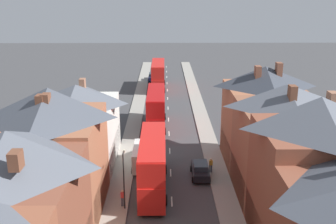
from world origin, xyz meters
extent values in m
cube|color=gray|center=(-5.10, 38.00, 0.07)|extent=(2.20, 104.00, 0.14)
cube|color=gray|center=(5.10, 38.00, 0.07)|extent=(2.20, 104.00, 0.14)
cube|color=silver|center=(0.00, 18.00, 0.01)|extent=(0.14, 1.80, 0.01)
cube|color=silver|center=(0.00, 24.00, 0.01)|extent=(0.14, 1.80, 0.01)
cube|color=silver|center=(0.00, 30.00, 0.01)|extent=(0.14, 1.80, 0.01)
cube|color=silver|center=(0.00, 36.00, 0.01)|extent=(0.14, 1.80, 0.01)
cube|color=silver|center=(0.00, 42.00, 0.01)|extent=(0.14, 1.80, 0.01)
cube|color=silver|center=(0.00, 48.00, 0.01)|extent=(0.14, 1.80, 0.01)
cube|color=silver|center=(0.00, 54.00, 0.01)|extent=(0.14, 1.80, 0.01)
cube|color=silver|center=(0.00, 60.00, 0.01)|extent=(0.14, 1.80, 0.01)
cube|color=silver|center=(0.00, 66.00, 0.01)|extent=(0.14, 1.80, 0.01)
cube|color=silver|center=(0.00, 72.00, 0.01)|extent=(0.14, 1.80, 0.01)
cube|color=silver|center=(0.00, 78.00, 0.01)|extent=(0.14, 1.80, 0.01)
cube|color=silver|center=(0.00, 84.00, 0.01)|extent=(0.14, 1.80, 0.01)
pyramid|color=#565B66|center=(-10.20, 7.60, 9.68)|extent=(8.00, 8.83, 2.47)
cube|color=brown|center=(-8.69, 4.96, 10.20)|extent=(0.60, 0.90, 1.03)
cube|color=#A36042|center=(-10.20, 16.70, 4.37)|extent=(8.00, 9.37, 8.73)
cube|color=maroon|center=(-6.26, 16.70, 1.60)|extent=(0.12, 8.62, 3.20)
pyramid|color=#474C56|center=(-10.20, 16.70, 10.02)|extent=(8.00, 9.37, 2.57)
cube|color=brown|center=(-10.42, 15.31, 10.54)|extent=(0.60, 0.90, 1.05)
cube|color=brown|center=(-10.00, 15.39, 10.58)|extent=(0.60, 0.90, 1.12)
cube|color=silver|center=(-10.20, 26.61, 3.52)|extent=(8.00, 10.46, 7.04)
cube|color=black|center=(-6.26, 26.61, 1.60)|extent=(0.12, 9.62, 3.20)
pyramid|color=#565B66|center=(-10.20, 26.61, 8.10)|extent=(8.00, 10.46, 2.12)
cube|color=#99664C|center=(-9.80, 28.42, 8.76)|extent=(0.60, 0.90, 1.33)
cube|color=brown|center=(10.20, 11.53, 4.77)|extent=(8.00, 7.38, 9.54)
pyramid|color=#565B66|center=(10.20, 11.53, 10.71)|extent=(8.00, 7.38, 2.35)
cube|color=#99664C|center=(11.36, 12.45, 11.34)|extent=(0.60, 0.90, 1.26)
cube|color=brown|center=(10.20, 19.13, 4.46)|extent=(8.00, 7.82, 8.92)
cube|color=maroon|center=(6.26, 19.13, 1.60)|extent=(0.12, 7.19, 3.20)
pyramid|color=#565B66|center=(10.20, 19.13, 9.94)|extent=(8.00, 7.82, 2.03)
cube|color=brown|center=(10.10, 17.33, 10.60)|extent=(0.60, 0.90, 1.33)
cube|color=#A36042|center=(10.20, 26.72, 4.45)|extent=(8.00, 7.36, 8.90)
cube|color=maroon|center=(6.26, 26.72, 1.60)|extent=(0.12, 6.78, 3.20)
pyramid|color=#383D47|center=(10.20, 26.72, 10.00)|extent=(8.00, 7.36, 2.19)
cube|color=brown|center=(11.45, 26.24, 10.79)|extent=(0.60, 0.90, 1.58)
cube|color=brown|center=(9.14, 25.83, 10.65)|extent=(0.60, 0.90, 1.31)
cube|color=red|center=(-1.80, 20.38, 1.65)|extent=(2.44, 10.80, 2.50)
cube|color=red|center=(-1.80, 20.38, 4.05)|extent=(2.44, 10.58, 2.30)
cube|color=red|center=(-1.80, 20.38, 5.25)|extent=(2.39, 10.37, 0.10)
cube|color=#28333D|center=(-1.80, 25.73, 1.85)|extent=(2.20, 0.10, 1.20)
cube|color=#28333D|center=(-1.80, 25.73, 4.15)|extent=(2.20, 0.10, 1.10)
cube|color=#28333D|center=(-2.99, 20.38, 1.90)|extent=(0.06, 9.18, 0.90)
cube|color=#28333D|center=(-2.99, 20.38, 4.15)|extent=(0.06, 9.18, 0.90)
cube|color=yellow|center=(-1.80, 25.73, 4.95)|extent=(1.34, 0.08, 0.32)
cylinder|color=black|center=(-3.02, 23.72, 0.50)|extent=(0.30, 1.00, 1.00)
cylinder|color=black|center=(-0.58, 23.72, 0.50)|extent=(0.30, 1.00, 1.00)
cylinder|color=black|center=(-3.02, 17.41, 0.50)|extent=(0.30, 1.00, 1.00)
cylinder|color=black|center=(-0.58, 17.41, 0.50)|extent=(0.30, 1.00, 1.00)
cube|color=red|center=(-1.80, 61.16, 1.65)|extent=(2.44, 10.80, 2.50)
cube|color=red|center=(-1.80, 61.16, 4.05)|extent=(2.44, 10.58, 2.30)
cube|color=red|center=(-1.80, 61.16, 5.25)|extent=(2.39, 10.37, 0.10)
cube|color=#28333D|center=(-1.80, 66.51, 1.85)|extent=(2.20, 0.10, 1.20)
cube|color=#28333D|center=(-1.80, 66.51, 4.15)|extent=(2.20, 0.10, 1.10)
cube|color=#28333D|center=(-2.99, 61.16, 1.90)|extent=(0.06, 9.18, 0.90)
cube|color=#28333D|center=(-2.99, 61.16, 4.15)|extent=(0.06, 9.18, 0.90)
cube|color=yellow|center=(-1.80, 66.51, 4.95)|extent=(1.34, 0.08, 0.32)
cylinder|color=black|center=(-3.02, 64.50, 0.50)|extent=(0.30, 1.00, 1.00)
cylinder|color=black|center=(-0.58, 64.50, 0.50)|extent=(0.30, 1.00, 1.00)
cylinder|color=black|center=(-3.02, 58.19, 0.50)|extent=(0.30, 1.00, 1.00)
cylinder|color=black|center=(-0.58, 58.19, 0.50)|extent=(0.30, 1.00, 1.00)
cube|color=#B70F0F|center=(-1.80, 38.57, 1.65)|extent=(2.44, 10.80, 2.50)
cube|color=#B70F0F|center=(-1.80, 38.57, 4.05)|extent=(2.44, 10.58, 2.30)
cube|color=#B70F0F|center=(-1.80, 38.57, 5.25)|extent=(2.39, 10.37, 0.10)
cube|color=#28333D|center=(-1.80, 43.92, 1.85)|extent=(2.20, 0.10, 1.20)
cube|color=#28333D|center=(-1.80, 43.92, 4.15)|extent=(2.20, 0.10, 1.10)
cube|color=#28333D|center=(-2.99, 38.57, 1.90)|extent=(0.06, 9.18, 0.90)
cube|color=#28333D|center=(-2.99, 38.57, 4.15)|extent=(0.06, 9.18, 0.90)
cube|color=yellow|center=(-1.80, 43.92, 4.95)|extent=(1.34, 0.08, 0.32)
cylinder|color=black|center=(-3.02, 41.92, 0.50)|extent=(0.30, 1.00, 1.00)
cylinder|color=black|center=(-0.58, 41.92, 0.50)|extent=(0.30, 1.00, 1.00)
cylinder|color=black|center=(-3.02, 35.60, 0.50)|extent=(0.30, 1.00, 1.00)
cylinder|color=black|center=(-0.58, 35.60, 0.50)|extent=(0.30, 1.00, 1.00)
cube|color=navy|center=(-3.10, 68.63, 0.67)|extent=(1.70, 4.36, 0.73)
cube|color=#28333D|center=(-3.10, 68.41, 1.34)|extent=(1.46, 2.18, 0.60)
cylinder|color=black|center=(-3.95, 69.98, 0.31)|extent=(0.20, 0.62, 0.62)
cylinder|color=black|center=(-2.25, 69.98, 0.31)|extent=(0.20, 0.62, 0.62)
cylinder|color=black|center=(-3.95, 67.27, 0.31)|extent=(0.20, 0.62, 0.62)
cylinder|color=black|center=(-2.25, 67.27, 0.31)|extent=(0.20, 0.62, 0.62)
cube|color=black|center=(3.10, 23.03, 0.69)|extent=(1.70, 4.12, 0.77)
cube|color=#28333D|center=(3.10, 22.83, 1.38)|extent=(1.46, 2.06, 0.60)
cylinder|color=black|center=(2.25, 24.31, 0.31)|extent=(0.20, 0.62, 0.62)
cylinder|color=black|center=(3.95, 24.31, 0.31)|extent=(0.20, 0.62, 0.62)
cylinder|color=black|center=(2.25, 21.75, 0.31)|extent=(0.20, 0.62, 0.62)
cylinder|color=black|center=(3.95, 21.75, 0.31)|extent=(0.20, 0.62, 0.62)
cube|color=silver|center=(-3.10, 25.39, 1.36)|extent=(1.96, 5.20, 2.10)
cube|color=#28333D|center=(-3.10, 27.94, 1.66)|extent=(1.76, 0.10, 0.90)
cylinder|color=black|center=(-4.08, 26.95, 0.36)|extent=(0.24, 0.72, 0.72)
cylinder|color=black|center=(-2.12, 26.95, 0.36)|extent=(0.24, 0.72, 0.72)
cylinder|color=black|center=(-4.08, 23.83, 0.36)|extent=(0.24, 0.72, 0.72)
cylinder|color=black|center=(-2.12, 23.83, 0.36)|extent=(0.24, 0.72, 0.72)
cylinder|color=#3D4256|center=(-4.54, 17.04, 0.56)|extent=(0.14, 0.14, 0.84)
cylinder|color=#3D4256|center=(-4.36, 17.04, 0.56)|extent=(0.14, 0.14, 0.84)
cube|color=red|center=(-4.45, 17.04, 1.25)|extent=(0.36, 0.22, 0.54)
sphere|color=beige|center=(-4.45, 17.04, 1.64)|extent=(0.22, 0.22, 0.22)
cylinder|color=#3D4256|center=(4.22, 23.84, 0.56)|extent=(0.14, 0.14, 0.84)
cylinder|color=#3D4256|center=(4.40, 23.84, 0.56)|extent=(0.14, 0.14, 0.84)
cube|color=gold|center=(4.31, 23.84, 1.25)|extent=(0.36, 0.22, 0.54)
sphere|color=beige|center=(4.31, 23.84, 1.64)|extent=(0.22, 0.22, 0.22)
cylinder|color=black|center=(-4.25, 16.63, 2.75)|extent=(0.12, 0.12, 5.50)
cylinder|color=black|center=(-4.25, 17.08, 5.40)|extent=(0.08, 0.90, 0.08)
cube|color=beige|center=(-4.25, 17.53, 5.32)|extent=(0.20, 0.32, 0.20)
camera|label=1|loc=(-0.73, -14.46, 19.01)|focal=42.00mm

